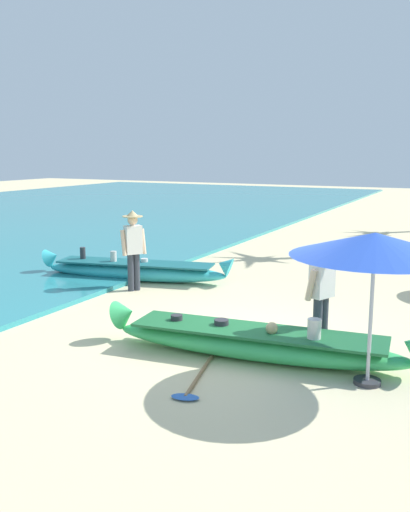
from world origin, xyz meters
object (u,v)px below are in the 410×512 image
Objects in this scene: boat_green_foreground at (256,342)px; boat_cyan_midground at (135,270)px; patio_umbrella_large at (375,245)px; person_vendor_hatted at (133,245)px; person_tourist_customer at (321,294)px; paddle at (195,382)px.

boat_cyan_midground is at bearing 142.11° from boat_green_foreground.
patio_umbrella_large is (1.66, -0.22, 1.61)m from boat_green_foreground.
person_vendor_hatted is (0.53, -0.83, 0.77)m from boat_cyan_midground.
person_tourist_customer reaches higher than paddle.
boat_cyan_midground reaches higher than paddle.
boat_cyan_midground is (-4.46, 3.47, 0.00)m from boat_green_foreground.
patio_umbrella_large is at bearing 26.80° from paddle.
paddle is (4.09, -4.72, -0.22)m from boat_cyan_midground.
person_vendor_hatted is at bearing 152.91° from patio_umbrella_large.
boat_green_foreground is 4.80m from person_vendor_hatted.
person_vendor_hatted is 0.82× the size of patio_umbrella_large.
patio_umbrella_large is (5.59, -2.86, 0.84)m from person_vendor_hatted.
person_vendor_hatted is at bearing 156.45° from person_tourist_customer.
boat_cyan_midground is 1.25m from person_vendor_hatted.
person_vendor_hatted is at bearing 146.07° from boat_green_foreground.
boat_cyan_midground is 6.24m from paddle.
patio_umbrella_large reaches higher than boat_green_foreground.
boat_green_foreground is 1.02× the size of boat_cyan_midground.
person_tourist_customer is at bearing 57.48° from paddle.
boat_cyan_midground is 2.93× the size of paddle.
person_tourist_customer is at bearing -28.78° from boat_cyan_midground.
patio_umbrella_large reaches higher than boat_cyan_midground.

